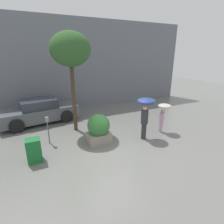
{
  "coord_description": "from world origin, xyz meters",
  "views": [
    {
      "loc": [
        -2.65,
        -5.7,
        3.78
      ],
      "look_at": [
        0.79,
        1.6,
        1.05
      ],
      "focal_mm": 28.0,
      "sensor_mm": 36.0,
      "label": 1
    }
  ],
  "objects": [
    {
      "name": "building_facade",
      "position": [
        0.0,
        6.5,
        3.0
      ],
      "size": [
        18.0,
        0.3,
        6.0
      ],
      "color": "slate",
      "rests_on": "ground"
    },
    {
      "name": "ground_plane",
      "position": [
        0.0,
        0.0,
        0.0
      ],
      "size": [
        40.0,
        40.0,
        0.0
      ],
      "primitive_type": "plane",
      "color": "slate"
    },
    {
      "name": "parked_car_near",
      "position": [
        -2.39,
        4.56,
        0.63
      ],
      "size": [
        4.34,
        2.39,
        1.34
      ],
      "rotation": [
        0.0,
        0.0,
        1.71
      ],
      "color": "#4C5156",
      "rests_on": "ground"
    },
    {
      "name": "parking_meter",
      "position": [
        -2.22,
        1.67,
        0.89
      ],
      "size": [
        0.14,
        0.14,
        1.24
      ],
      "color": "#595B60",
      "rests_on": "ground"
    },
    {
      "name": "person_adult",
      "position": [
        1.86,
        0.36,
        1.42
      ],
      "size": [
        0.82,
        0.82,
        1.9
      ],
      "rotation": [
        0.0,
        0.0,
        0.69
      ],
      "color": "#2D2D33",
      "rests_on": "ground"
    },
    {
      "name": "street_tree",
      "position": [
        -0.81,
        2.61,
        3.9
      ],
      "size": [
        1.83,
        1.83,
        4.73
      ],
      "color": "#423323",
      "rests_on": "ground"
    },
    {
      "name": "newspaper_box",
      "position": [
        -2.85,
        0.48,
        0.45
      ],
      "size": [
        0.5,
        0.44,
        0.9
      ],
      "color": "#19662D",
      "rests_on": "ground"
    },
    {
      "name": "person_child",
      "position": [
        3.05,
        0.52,
        1.11
      ],
      "size": [
        0.64,
        0.64,
        1.46
      ],
      "rotation": [
        0.0,
        0.0,
        -0.31
      ],
      "color": "#D199B7",
      "rests_on": "ground"
    },
    {
      "name": "planter_box",
      "position": [
        -0.21,
        0.83,
        0.67
      ],
      "size": [
        0.98,
        0.98,
        1.31
      ],
      "color": "gray",
      "rests_on": "ground"
    }
  ]
}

